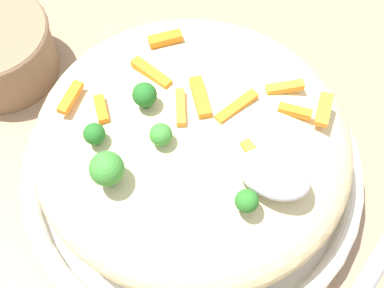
% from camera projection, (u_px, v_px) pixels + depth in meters
% --- Properties ---
extents(ground_plane, '(2.40, 2.40, 0.00)m').
position_uv_depth(ground_plane, '(192.00, 180.00, 0.53)').
color(ground_plane, '#9E7F60').
extents(serving_bowl, '(0.32, 0.32, 0.04)m').
position_uv_depth(serving_bowl, '(192.00, 171.00, 0.51)').
color(serving_bowl, white).
rests_on(serving_bowl, ground_plane).
extents(pasta_mound, '(0.28, 0.27, 0.09)m').
position_uv_depth(pasta_mound, '(192.00, 142.00, 0.46)').
color(pasta_mound, beige).
rests_on(pasta_mound, serving_bowl).
extents(carrot_piece_0, '(0.02, 0.02, 0.01)m').
position_uv_depth(carrot_piece_0, '(101.00, 110.00, 0.43)').
color(carrot_piece_0, orange).
rests_on(carrot_piece_0, pasta_mound).
extents(carrot_piece_1, '(0.03, 0.01, 0.01)m').
position_uv_depth(carrot_piece_1, '(295.00, 111.00, 0.43)').
color(carrot_piece_1, orange).
rests_on(carrot_piece_1, pasta_mound).
extents(carrot_piece_2, '(0.04, 0.02, 0.01)m').
position_uv_depth(carrot_piece_2, '(151.00, 73.00, 0.44)').
color(carrot_piece_2, orange).
rests_on(carrot_piece_2, pasta_mound).
extents(carrot_piece_3, '(0.02, 0.03, 0.01)m').
position_uv_depth(carrot_piece_3, '(179.00, 110.00, 0.42)').
color(carrot_piece_3, orange).
rests_on(carrot_piece_3, pasta_mound).
extents(carrot_piece_4, '(0.02, 0.04, 0.01)m').
position_uv_depth(carrot_piece_4, '(236.00, 107.00, 0.42)').
color(carrot_piece_4, orange).
rests_on(carrot_piece_4, pasta_mound).
extents(carrot_piece_5, '(0.01, 0.03, 0.01)m').
position_uv_depth(carrot_piece_5, '(70.00, 97.00, 0.43)').
color(carrot_piece_5, orange).
rests_on(carrot_piece_5, pasta_mound).
extents(carrot_piece_6, '(0.03, 0.02, 0.01)m').
position_uv_depth(carrot_piece_6, '(255.00, 156.00, 0.40)').
color(carrot_piece_6, orange).
rests_on(carrot_piece_6, pasta_mound).
extents(carrot_piece_7, '(0.03, 0.03, 0.01)m').
position_uv_depth(carrot_piece_7, '(165.00, 39.00, 0.46)').
color(carrot_piece_7, orange).
rests_on(carrot_piece_7, pasta_mound).
extents(carrot_piece_8, '(0.03, 0.02, 0.01)m').
position_uv_depth(carrot_piece_8, '(285.00, 87.00, 0.44)').
color(carrot_piece_8, orange).
rests_on(carrot_piece_8, pasta_mound).
extents(carrot_piece_9, '(0.03, 0.04, 0.01)m').
position_uv_depth(carrot_piece_9, '(200.00, 97.00, 0.42)').
color(carrot_piece_9, orange).
rests_on(carrot_piece_9, pasta_mound).
extents(carrot_piece_10, '(0.01, 0.03, 0.01)m').
position_uv_depth(carrot_piece_10, '(324.00, 110.00, 0.43)').
color(carrot_piece_10, orange).
rests_on(carrot_piece_10, pasta_mound).
extents(broccoli_floret_0, '(0.02, 0.02, 0.02)m').
position_uv_depth(broccoli_floret_0, '(145.00, 95.00, 0.41)').
color(broccoli_floret_0, '#205B1C').
rests_on(broccoli_floret_0, pasta_mound).
extents(broccoli_floret_1, '(0.03, 0.03, 0.03)m').
position_uv_depth(broccoli_floret_1, '(107.00, 169.00, 0.38)').
color(broccoli_floret_1, '#377928').
rests_on(broccoli_floret_1, pasta_mound).
extents(broccoli_floret_2, '(0.02, 0.02, 0.02)m').
position_uv_depth(broccoli_floret_2, '(94.00, 134.00, 0.41)').
color(broccoli_floret_2, '#205B1C').
rests_on(broccoli_floret_2, pasta_mound).
extents(broccoli_floret_3, '(0.02, 0.02, 0.02)m').
position_uv_depth(broccoli_floret_3, '(247.00, 201.00, 0.38)').
color(broccoli_floret_3, '#296820').
rests_on(broccoli_floret_3, pasta_mound).
extents(broccoli_floret_4, '(0.02, 0.02, 0.02)m').
position_uv_depth(broccoli_floret_4, '(161.00, 135.00, 0.40)').
color(broccoli_floret_4, '#377928').
rests_on(broccoli_floret_4, pasta_mound).
extents(serving_spoon, '(0.13, 0.18, 0.11)m').
position_uv_depth(serving_spoon, '(324.00, 187.00, 0.36)').
color(serving_spoon, '#B7B7BC').
rests_on(serving_spoon, pasta_mound).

